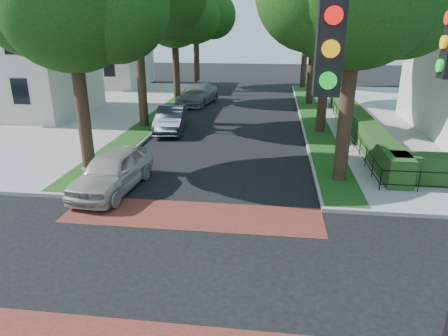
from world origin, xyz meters
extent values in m
plane|color=black|center=(0.00, 0.00, 0.00)|extent=(120.00, 120.00, 0.00)
cube|color=maroon|center=(0.00, 3.20, 0.01)|extent=(9.00, 2.20, 0.01)
cube|color=#1B3F12|center=(5.40, 19.10, 0.16)|extent=(1.60, 29.80, 0.02)
cube|color=#1B3F12|center=(-5.40, 19.10, 0.16)|extent=(1.60, 29.80, 0.02)
cylinder|color=black|center=(5.50, 7.00, 3.83)|extent=(0.56, 0.56, 7.35)
cylinder|color=black|center=(5.50, 15.00, 4.00)|extent=(0.56, 0.56, 7.70)
cylinder|color=black|center=(5.50, 24.00, 3.47)|extent=(0.56, 0.56, 6.65)
sphere|color=black|center=(5.50, 24.00, 6.99)|extent=(5.80, 5.80, 5.80)
sphere|color=black|center=(7.09, 24.30, 6.59)|extent=(4.35, 4.35, 4.35)
sphere|color=black|center=(4.05, 23.80, 6.69)|extent=(4.06, 4.06, 4.06)
sphere|color=black|center=(5.60, 25.45, 7.49)|extent=(3.77, 3.77, 3.77)
cylinder|color=black|center=(5.50, 33.00, 3.65)|extent=(0.56, 0.56, 7.00)
sphere|color=black|center=(5.50, 33.00, 7.35)|extent=(6.00, 6.00, 6.00)
sphere|color=black|center=(7.15, 33.30, 6.95)|extent=(4.50, 4.50, 4.50)
sphere|color=black|center=(4.00, 32.80, 7.05)|extent=(4.20, 4.20, 4.20)
sphere|color=black|center=(5.60, 34.50, 7.85)|extent=(3.90, 3.90, 3.90)
cylinder|color=black|center=(-5.50, 7.00, 3.65)|extent=(0.56, 0.56, 7.00)
sphere|color=black|center=(-3.85, 7.30, 6.95)|extent=(4.50, 4.50, 4.50)
sphere|color=black|center=(-7.00, 6.80, 7.05)|extent=(4.20, 4.20, 4.20)
cylinder|color=black|center=(-5.50, 15.00, 4.17)|extent=(0.56, 0.56, 8.05)
cylinder|color=black|center=(-5.50, 24.00, 3.58)|extent=(0.56, 0.56, 6.86)
sphere|color=black|center=(-5.50, 24.00, 7.21)|extent=(5.60, 5.60, 5.60)
sphere|color=black|center=(-3.96, 24.30, 6.81)|extent=(4.20, 4.20, 4.20)
sphere|color=black|center=(-6.90, 23.80, 6.91)|extent=(3.92, 3.92, 3.92)
sphere|color=black|center=(-5.40, 25.40, 7.71)|extent=(3.64, 3.64, 3.64)
cylinder|color=black|center=(-5.50, 33.00, 3.72)|extent=(0.56, 0.56, 7.14)
sphere|color=black|center=(-5.50, 33.00, 7.49)|extent=(6.20, 6.20, 6.20)
sphere|color=black|center=(-3.79, 33.30, 7.09)|extent=(4.65, 4.65, 4.65)
sphere|color=black|center=(-7.05, 32.80, 7.19)|extent=(4.34, 4.34, 4.34)
sphere|color=black|center=(-5.40, 34.55, 7.99)|extent=(4.03, 4.03, 4.03)
cube|color=#204517|center=(7.70, 15.00, 0.75)|extent=(1.00, 18.00, 1.20)
cube|color=beige|center=(-15.50, 18.00, 3.40)|extent=(9.00, 8.00, 6.50)
cube|color=beige|center=(-15.50, 32.00, 3.40)|extent=(9.00, 8.00, 6.50)
cube|color=black|center=(3.20, -4.60, 6.05)|extent=(0.28, 0.22, 1.00)
cylinder|color=red|center=(3.20, -4.73, 6.37)|extent=(0.18, 0.05, 0.18)
cylinder|color=orange|center=(3.20, -4.73, 6.05)|extent=(0.18, 0.05, 0.18)
cylinder|color=#0CB226|center=(3.20, -4.73, 5.73)|extent=(0.18, 0.05, 0.18)
cylinder|color=red|center=(4.97, -2.90, 6.37)|extent=(0.05, 0.18, 0.18)
cylinder|color=orange|center=(4.97, -2.90, 6.05)|extent=(0.05, 0.18, 0.18)
cylinder|color=#0CB226|center=(4.97, -2.90, 5.73)|extent=(0.05, 0.18, 0.18)
imported|color=#B5AFA3|center=(-3.60, 5.07, 0.80)|extent=(2.30, 4.87, 1.61)
imported|color=#1E262E|center=(-3.60, 14.44, 0.76)|extent=(2.12, 4.74, 1.51)
imported|color=slate|center=(-3.60, 23.45, 0.81)|extent=(3.16, 5.89, 1.62)
camera|label=1|loc=(2.64, -9.07, 6.29)|focal=32.00mm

